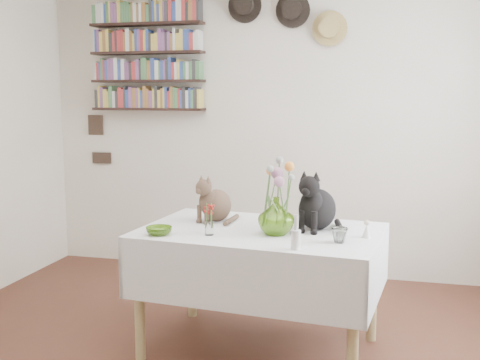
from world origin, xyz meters
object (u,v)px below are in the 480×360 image
(flower_vase, at_px, (276,216))
(black_cat, at_px, (317,198))
(tabby_cat, at_px, (216,197))
(bookshelf_unit, at_px, (147,57))
(dining_table, at_px, (260,260))

(flower_vase, bearing_deg, black_cat, 45.59)
(tabby_cat, bearing_deg, bookshelf_unit, 155.40)
(black_cat, distance_m, flower_vase, 0.30)
(dining_table, height_order, tabby_cat, tabby_cat)
(tabby_cat, height_order, flower_vase, tabby_cat)
(bookshelf_unit, bearing_deg, black_cat, -40.38)
(tabby_cat, relative_size, flower_vase, 1.40)
(black_cat, distance_m, bookshelf_unit, 2.36)
(black_cat, bearing_deg, tabby_cat, -171.91)
(bookshelf_unit, bearing_deg, flower_vase, -48.16)
(black_cat, xyz_separation_m, bookshelf_unit, (-1.65, 1.41, 0.92))
(dining_table, xyz_separation_m, black_cat, (0.32, 0.11, 0.37))
(tabby_cat, bearing_deg, flower_vase, -4.25)
(tabby_cat, xyz_separation_m, bookshelf_unit, (-1.01, 1.34, 0.95))
(dining_table, bearing_deg, bookshelf_unit, 131.35)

